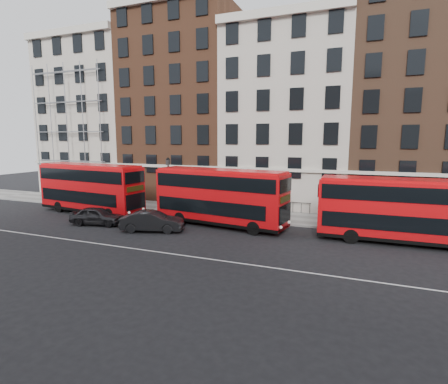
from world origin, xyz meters
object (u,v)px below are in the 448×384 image
at_px(bus_a, 90,187).
at_px(bus_c, 399,209).
at_px(bus_b, 220,196).
at_px(car_front, 152,221).
at_px(car_rear, 97,216).

height_order(bus_a, bus_c, bus_a).
distance_m(bus_b, bus_c, 13.33).
distance_m(bus_c, car_front, 18.00).
bearing_deg(bus_a, bus_c, 6.67).
xyz_separation_m(bus_c, car_front, (-17.58, -3.53, -1.62)).
height_order(bus_a, bus_b, bus_a).
distance_m(bus_a, bus_b, 13.49).
bearing_deg(bus_a, car_front, -14.27).
relative_size(bus_a, car_front, 2.40).
distance_m(bus_b, car_front, 5.80).
xyz_separation_m(bus_b, car_front, (-4.25, -3.54, -1.74)).
distance_m(bus_a, car_front, 10.05).
bearing_deg(bus_b, car_rear, -152.80).
height_order(bus_a, car_rear, bus_a).
bearing_deg(car_rear, bus_a, 35.56).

